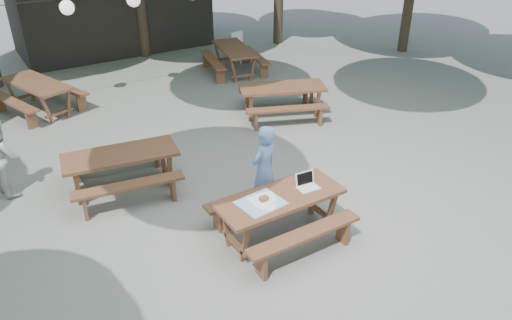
{
  "coord_description": "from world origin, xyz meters",
  "views": [
    {
      "loc": [
        -4.3,
        -6.33,
        4.94
      ],
      "look_at": [
        -0.63,
        -0.42,
        1.05
      ],
      "focal_mm": 35.0,
      "sensor_mm": 36.0,
      "label": 1
    }
  ],
  "objects": [
    {
      "name": "main_picnic_table",
      "position": [
        -0.63,
        -1.12,
        0.39
      ],
      "size": [
        2.0,
        1.58,
        0.75
      ],
      "color": "#4E301B",
      "rests_on": "ground"
    },
    {
      "name": "picnic_table_far_e",
      "position": [
        2.64,
        6.05,
        0.39
      ],
      "size": [
        1.95,
        2.19,
        0.75
      ],
      "rotation": [
        0.0,
        0.0,
        1.36
      ],
      "color": "#4E301B",
      "rests_on": "ground"
    },
    {
      "name": "laptop",
      "position": [
        -0.12,
        -1.11,
        0.81
      ],
      "size": [
        0.35,
        0.29,
        0.24
      ],
      "rotation": [
        0.0,
        0.0,
        -0.08
      ],
      "color": "white",
      "rests_on": "main_picnic_table"
    },
    {
      "name": "second_person",
      "position": [
        -4.05,
        2.56,
        0.71
      ],
      "size": [
        0.68,
        0.79,
        1.43
      ],
      "primitive_type": "imported",
      "rotation": [
        0.0,
        0.0,
        1.79
      ],
      "color": "beige",
      "rests_on": "ground"
    },
    {
      "name": "paper_lanterns",
      "position": [
        -0.19,
        6.0,
        2.4
      ],
      "size": [
        9.0,
        0.34,
        0.38
      ],
      "color": "black",
      "rests_on": "ground"
    },
    {
      "name": "picnic_table_far_w",
      "position": [
        -2.81,
        6.06,
        0.39
      ],
      "size": [
        2.11,
        2.31,
        0.75
      ],
      "rotation": [
        0.0,
        0.0,
        1.9
      ],
      "color": "#4E301B",
      "rests_on": "ground"
    },
    {
      "name": "pavilion",
      "position": [
        0.5,
        10.5,
        1.4
      ],
      "size": [
        6.0,
        3.0,
        2.8
      ],
      "primitive_type": "cube",
      "color": "black",
      "rests_on": "ground"
    },
    {
      "name": "woman",
      "position": [
        -0.44,
        -0.36,
        0.79
      ],
      "size": [
        0.67,
        0.56,
        1.57
      ],
      "primitive_type": "imported",
      "rotation": [
        0.0,
        0.0,
        3.5
      ],
      "color": "#7BA2E0",
      "rests_on": "ground"
    },
    {
      "name": "picnic_table_ne",
      "position": [
        2.06,
        2.74,
        0.39
      ],
      "size": [
        2.36,
        2.18,
        0.75
      ],
      "rotation": [
        0.0,
        0.0,
        -0.39
      ],
      "color": "#4E301B",
      "rests_on": "ground"
    },
    {
      "name": "ground",
      "position": [
        0.0,
        0.0,
        0.0
      ],
      "size": [
        80.0,
        80.0,
        0.0
      ],
      "primitive_type": "plane",
      "color": "slate",
      "rests_on": "ground"
    },
    {
      "name": "tabletop_clutter",
      "position": [
        -0.96,
        -1.11,
        0.76
      ],
      "size": [
        0.71,
        0.62,
        0.08
      ],
      "color": "#3B8AC9",
      "rests_on": "main_picnic_table"
    },
    {
      "name": "plastic_chair",
      "position": [
        3.32,
        6.85,
        0.26
      ],
      "size": [
        0.51,
        0.51,
        0.9
      ],
      "rotation": [
        0.0,
        0.0,
        0.17
      ],
      "color": "white",
      "rests_on": "ground"
    },
    {
      "name": "picnic_table_nw",
      "position": [
        -2.26,
        1.52,
        0.39
      ],
      "size": [
        2.13,
        1.86,
        0.75
      ],
      "rotation": [
        0.0,
        0.0,
        -0.16
      ],
      "color": "#4E301B",
      "rests_on": "ground"
    }
  ]
}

